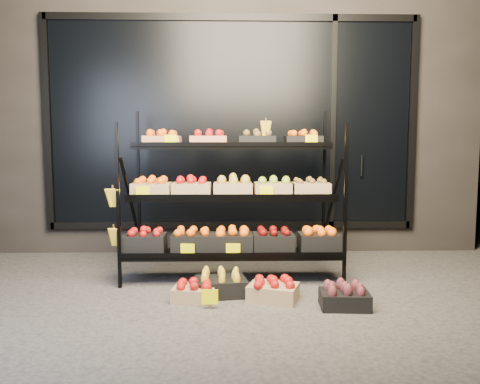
{
  "coord_description": "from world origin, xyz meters",
  "views": [
    {
      "loc": [
        -0.03,
        -3.99,
        1.29
      ],
      "look_at": [
        0.08,
        0.55,
        0.84
      ],
      "focal_mm": 35.0,
      "sensor_mm": 36.0,
      "label": 1
    }
  ],
  "objects_px": {
    "floor_crate_midright": "(273,289)",
    "floor_crate_left": "(194,291)",
    "display_rack": "(231,197)",
    "floor_crate_midleft": "(221,284)"
  },
  "relations": [
    {
      "from": "display_rack",
      "to": "floor_crate_left",
      "type": "height_order",
      "value": "display_rack"
    },
    {
      "from": "floor_crate_midright",
      "to": "floor_crate_left",
      "type": "bearing_deg",
      "value": -161.61
    },
    {
      "from": "floor_crate_midleft",
      "to": "floor_crate_midright",
      "type": "xyz_separation_m",
      "value": [
        0.44,
        -0.15,
        -0.01
      ]
    },
    {
      "from": "display_rack",
      "to": "floor_crate_midright",
      "type": "xyz_separation_m",
      "value": [
        0.35,
        -0.8,
        -0.69
      ]
    },
    {
      "from": "display_rack",
      "to": "floor_crate_midright",
      "type": "bearing_deg",
      "value": -66.67
    },
    {
      "from": "floor_crate_midleft",
      "to": "display_rack",
      "type": "bearing_deg",
      "value": 72.82
    },
    {
      "from": "display_rack",
      "to": "floor_crate_midleft",
      "type": "distance_m",
      "value": 0.95
    },
    {
      "from": "floor_crate_left",
      "to": "floor_crate_midright",
      "type": "height_order",
      "value": "floor_crate_midright"
    },
    {
      "from": "floor_crate_left",
      "to": "floor_crate_midright",
      "type": "relative_size",
      "value": 0.8
    },
    {
      "from": "display_rack",
      "to": "floor_crate_midright",
      "type": "distance_m",
      "value": 1.11
    }
  ]
}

